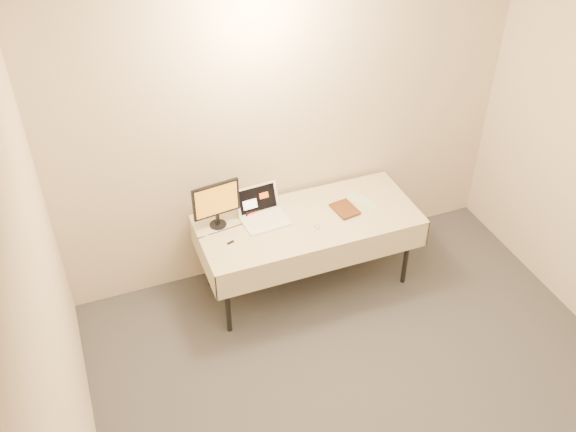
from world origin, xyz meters
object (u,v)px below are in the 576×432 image
object	(u,v)px
table	(308,224)
laptop	(262,212)
monitor	(216,202)
book	(337,202)

from	to	relation	value
table	laptop	size ratio (longest dim) A/B	4.75
table	laptop	distance (m)	0.41
laptop	monitor	size ratio (longest dim) A/B	0.96
monitor	book	xyz separation A→B (m)	(0.98, -0.21, -0.12)
laptop	monitor	bearing A→B (deg)	169.67
laptop	monitor	world-z (taller)	monitor
monitor	book	world-z (taller)	monitor
table	book	xyz separation A→B (m)	(0.24, -0.02, 0.18)
laptop	book	distance (m)	0.63
laptop	table	bearing A→B (deg)	-26.70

